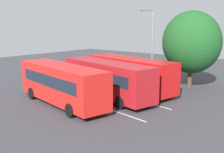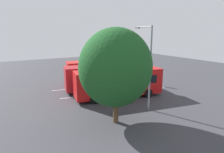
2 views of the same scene
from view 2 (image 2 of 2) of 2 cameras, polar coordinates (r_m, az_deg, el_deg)
name	(u,v)px [view 2 (image 2 of 2)]	position (r m, az deg, el deg)	size (l,w,h in m)	color
ground_plane	(110,89)	(25.72, -0.62, -3.58)	(67.77, 67.77, 0.00)	#38383D
bus_far_left	(119,82)	(22.08, 2.03, -1.67)	(10.09, 4.20, 3.16)	red
bus_center_left	(105,76)	(24.92, -2.06, 0.01)	(10.10, 4.34, 3.16)	#AD191E
bus_center_right	(102,70)	(28.84, -3.03, 1.76)	(10.09, 4.27, 3.16)	red
pedestrian	(161,79)	(27.50, 13.85, -0.72)	(0.35, 0.35, 1.70)	#232833
street_lamp	(149,63)	(18.37, 10.55, 3.94)	(0.28, 2.54, 7.79)	gray
depot_tree	(116,68)	(15.25, 1.14, 2.53)	(5.85, 5.27, 7.62)	#4C3823
lane_stripe_outer_left	(117,92)	(24.27, 1.44, -4.58)	(13.68, 0.12, 0.01)	silver
lane_stripe_inner_left	(104,86)	(27.21, -2.47, -2.66)	(13.68, 0.12, 0.01)	silver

